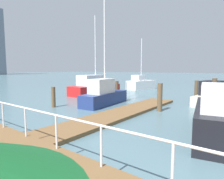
{
  "coord_description": "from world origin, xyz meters",
  "views": [
    {
      "loc": [
        -6.63,
        1.61,
        2.83
      ],
      "look_at": [
        1.16,
        7.53,
        1.8
      ],
      "focal_mm": 30.71,
      "sensor_mm": 36.0,
      "label": 1
    }
  ],
  "objects_px": {
    "moored_boat_0": "(141,84)",
    "moored_boat_1": "(221,117)",
    "moored_boat_2": "(94,87)",
    "moored_boat_4": "(104,94)",
    "moored_boat_3": "(213,96)"
  },
  "relations": [
    {
      "from": "moored_boat_0",
      "to": "moored_boat_4",
      "type": "distance_m",
      "value": 12.79
    },
    {
      "from": "moored_boat_0",
      "to": "moored_boat_1",
      "type": "relative_size",
      "value": 1.29
    },
    {
      "from": "moored_boat_1",
      "to": "moored_boat_2",
      "type": "relative_size",
      "value": 0.63
    },
    {
      "from": "moored_boat_1",
      "to": "moored_boat_2",
      "type": "xyz_separation_m",
      "value": [
        7.19,
        13.58,
        -0.03
      ]
    },
    {
      "from": "moored_boat_2",
      "to": "moored_boat_4",
      "type": "bearing_deg",
      "value": -130.86
    },
    {
      "from": "moored_boat_4",
      "to": "moored_boat_0",
      "type": "bearing_deg",
      "value": 15.6
    },
    {
      "from": "moored_boat_2",
      "to": "moored_boat_3",
      "type": "xyz_separation_m",
      "value": [
        0.97,
        -11.92,
        -0.14
      ]
    },
    {
      "from": "moored_boat_3",
      "to": "moored_boat_0",
      "type": "bearing_deg",
      "value": 55.83
    },
    {
      "from": "moored_boat_0",
      "to": "moored_boat_2",
      "type": "distance_m",
      "value": 8.18
    },
    {
      "from": "moored_boat_2",
      "to": "moored_boat_3",
      "type": "bearing_deg",
      "value": -85.37
    },
    {
      "from": "moored_boat_0",
      "to": "moored_boat_3",
      "type": "relative_size",
      "value": 1.39
    },
    {
      "from": "moored_boat_0",
      "to": "moored_boat_4",
      "type": "height_order",
      "value": "moored_boat_4"
    },
    {
      "from": "moored_boat_0",
      "to": "moored_boat_3",
      "type": "bearing_deg",
      "value": -124.17
    },
    {
      "from": "moored_boat_3",
      "to": "moored_boat_4",
      "type": "height_order",
      "value": "moored_boat_4"
    },
    {
      "from": "moored_boat_2",
      "to": "moored_boat_4",
      "type": "relative_size",
      "value": 1.06
    }
  ]
}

